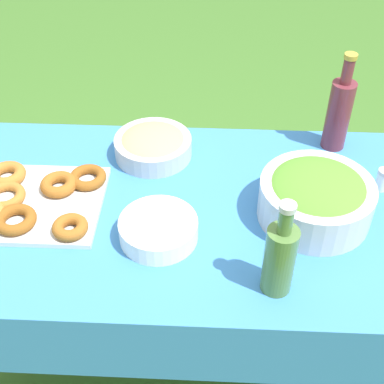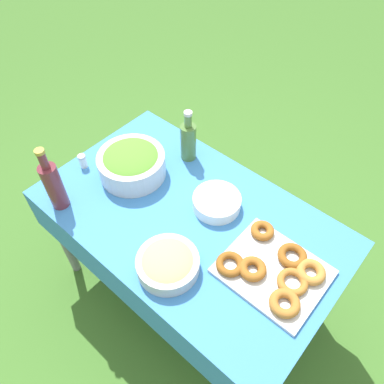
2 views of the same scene
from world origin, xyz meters
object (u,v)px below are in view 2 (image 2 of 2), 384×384
plate_stack (217,202)px  wine_bottle (53,185)px  pasta_bowl (168,263)px  olive_oil_bottle (188,140)px  salad_bowl (132,163)px  donut_platter (275,270)px

plate_stack → wine_bottle: 0.71m
pasta_bowl → olive_oil_bottle: olive_oil_bottle is taller
salad_bowl → donut_platter: (-0.81, 0.00, -0.05)m
salad_bowl → donut_platter: bearing=179.8°
pasta_bowl → salad_bowl: bearing=-28.6°
donut_platter → olive_oil_bottle: 0.74m
pasta_bowl → olive_oil_bottle: size_ratio=0.89×
donut_platter → plate_stack: plate_stack is taller
pasta_bowl → olive_oil_bottle: bearing=-55.7°
donut_platter → plate_stack: bearing=-16.1°
salad_bowl → plate_stack: (-0.43, -0.11, -0.04)m
pasta_bowl → plate_stack: (0.05, -0.37, -0.01)m
donut_platter → plate_stack: size_ratio=1.92×
salad_bowl → plate_stack: bearing=-166.2°
wine_bottle → olive_oil_bottle: bearing=-110.9°
olive_oil_bottle → wine_bottle: bearing=69.1°
salad_bowl → donut_platter: size_ratio=0.77×
pasta_bowl → wine_bottle: wine_bottle is taller
plate_stack → pasta_bowl: bearing=98.0°
olive_oil_bottle → donut_platter: bearing=158.8°
donut_platter → plate_stack: 0.40m
salad_bowl → plate_stack: 0.45m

